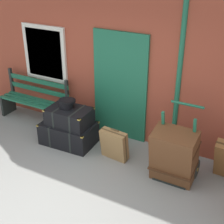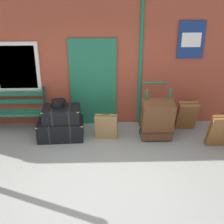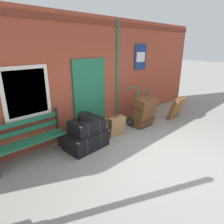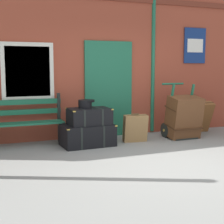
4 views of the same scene
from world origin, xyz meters
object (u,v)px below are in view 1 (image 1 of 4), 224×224
(steamer_trunk_base, at_px, (69,133))
(porters_trolley, at_px, (177,160))
(platform_bench, at_px, (35,101))
(large_brown_trunk, at_px, (174,155))
(suitcase_beige, at_px, (114,145))
(steamer_trunk_middle, at_px, (69,117))
(round_hatbox, at_px, (66,103))

(steamer_trunk_base, distance_m, porters_trolley, 2.14)
(platform_bench, distance_m, large_brown_trunk, 3.38)
(platform_bench, xyz_separation_m, steamer_trunk_base, (1.19, -0.46, -0.23))
(porters_trolley, distance_m, large_brown_trunk, 0.27)
(steamer_trunk_base, bearing_deg, suitcase_beige, -2.81)
(large_brown_trunk, bearing_deg, steamer_trunk_base, 176.46)
(porters_trolley, distance_m, suitcase_beige, 1.12)
(large_brown_trunk, distance_m, suitcase_beige, 1.14)
(steamer_trunk_middle, bearing_deg, suitcase_beige, -2.75)
(porters_trolley, height_order, suitcase_beige, porters_trolley)
(large_brown_trunk, relative_size, suitcase_beige, 1.59)
(porters_trolley, bearing_deg, steamer_trunk_middle, -178.67)
(large_brown_trunk, bearing_deg, suitcase_beige, 175.80)
(steamer_trunk_base, height_order, porters_trolley, porters_trolley)
(platform_bench, bearing_deg, steamer_trunk_base, -20.95)
(large_brown_trunk, bearing_deg, round_hatbox, 175.88)
(steamer_trunk_middle, bearing_deg, steamer_trunk_base, 175.78)
(platform_bench, height_order, suitcase_beige, platform_bench)
(round_hatbox, xyz_separation_m, large_brown_trunk, (2.16, -0.16, -0.37))
(steamer_trunk_middle, height_order, round_hatbox, round_hatbox)
(porters_trolley, bearing_deg, large_brown_trunk, -90.00)
(steamer_trunk_base, height_order, steamer_trunk_middle, steamer_trunk_middle)
(platform_bench, relative_size, steamer_trunk_middle, 1.95)
(suitcase_beige, bearing_deg, steamer_trunk_base, 177.19)
(round_hatbox, height_order, suitcase_beige, round_hatbox)
(steamer_trunk_middle, bearing_deg, large_brown_trunk, -3.53)
(large_brown_trunk, bearing_deg, steamer_trunk_middle, 176.47)
(platform_bench, height_order, round_hatbox, platform_bench)
(steamer_trunk_middle, height_order, porters_trolley, porters_trolley)
(platform_bench, distance_m, round_hatbox, 1.30)
(platform_bench, relative_size, suitcase_beige, 2.71)
(platform_bench, height_order, steamer_trunk_middle, platform_bench)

